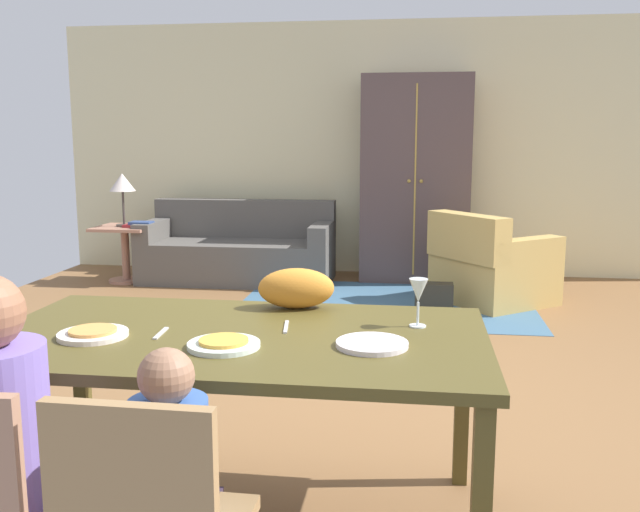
{
  "coord_description": "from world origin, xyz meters",
  "views": [
    {
      "loc": [
        0.41,
        -3.82,
        1.47
      ],
      "look_at": [
        -0.09,
        -0.21,
        0.85
      ],
      "focal_mm": 39.06,
      "sensor_mm": 36.0,
      "label": 1
    }
  ],
  "objects_px": {
    "plate_near_man": "(93,335)",
    "handbag": "(434,298)",
    "person_man": "(6,476)",
    "table_lamp": "(122,184)",
    "dining_table": "(238,350)",
    "wine_glass": "(418,293)",
    "cat": "(296,288)",
    "couch": "(239,251)",
    "book_upper": "(141,223)",
    "plate_near_woman": "(372,344)",
    "book_lower": "(135,226)",
    "armchair": "(490,268)",
    "armoire": "(415,179)",
    "plate_near_child": "(224,345)",
    "side_table": "(125,246)"
  },
  "relations": [
    {
      "from": "plate_near_man",
      "to": "handbag",
      "type": "height_order",
      "value": "plate_near_man"
    },
    {
      "from": "person_man",
      "to": "table_lamp",
      "type": "distance_m",
      "value": 5.35
    },
    {
      "from": "dining_table",
      "to": "handbag",
      "type": "relative_size",
      "value": 5.71
    },
    {
      "from": "wine_glass",
      "to": "cat",
      "type": "relative_size",
      "value": 0.58
    },
    {
      "from": "couch",
      "to": "book_upper",
      "type": "xyz_separation_m",
      "value": [
        -0.93,
        -0.3,
        0.32
      ]
    },
    {
      "from": "plate_near_man",
      "to": "plate_near_woman",
      "type": "relative_size",
      "value": 1.0
    },
    {
      "from": "dining_table",
      "to": "book_upper",
      "type": "height_order",
      "value": "dining_table"
    },
    {
      "from": "couch",
      "to": "book_lower",
      "type": "xyz_separation_m",
      "value": [
        -0.99,
        -0.31,
        0.29
      ]
    },
    {
      "from": "plate_near_man",
      "to": "wine_glass",
      "type": "height_order",
      "value": "wine_glass"
    },
    {
      "from": "plate_near_man",
      "to": "handbag",
      "type": "bearing_deg",
      "value": 69.68
    },
    {
      "from": "couch",
      "to": "armchair",
      "type": "distance_m",
      "value": 2.59
    },
    {
      "from": "plate_near_man",
      "to": "wine_glass",
      "type": "relative_size",
      "value": 1.34
    },
    {
      "from": "armchair",
      "to": "wine_glass",
      "type": "bearing_deg",
      "value": -100.08
    },
    {
      "from": "armoire",
      "to": "handbag",
      "type": "xyz_separation_m",
      "value": [
        0.18,
        -1.44,
        -0.92
      ]
    },
    {
      "from": "dining_table",
      "to": "cat",
      "type": "xyz_separation_m",
      "value": [
        0.15,
        0.41,
        0.15
      ]
    },
    {
      "from": "dining_table",
      "to": "plate_near_woman",
      "type": "relative_size",
      "value": 7.31
    },
    {
      "from": "plate_near_child",
      "to": "armoire",
      "type": "bearing_deg",
      "value": 82.91
    },
    {
      "from": "armchair",
      "to": "table_lamp",
      "type": "xyz_separation_m",
      "value": [
        -3.63,
        0.43,
        0.69
      ]
    },
    {
      "from": "side_table",
      "to": "plate_near_woman",
      "type": "bearing_deg",
      "value": -57.49
    },
    {
      "from": "side_table",
      "to": "handbag",
      "type": "xyz_separation_m",
      "value": [
        3.12,
        -0.9,
        -0.25
      ]
    },
    {
      "from": "person_man",
      "to": "plate_near_woman",
      "type": "bearing_deg",
      "value": 30.56
    },
    {
      "from": "armchair",
      "to": "side_table",
      "type": "xyz_separation_m",
      "value": [
        -3.63,
        0.43,
        0.06
      ]
    },
    {
      "from": "handbag",
      "to": "plate_near_child",
      "type": "bearing_deg",
      "value": -102.66
    },
    {
      "from": "person_man",
      "to": "book_lower",
      "type": "xyz_separation_m",
      "value": [
        -1.67,
        4.96,
        0.08
      ]
    },
    {
      "from": "book_upper",
      "to": "handbag",
      "type": "xyz_separation_m",
      "value": [
        2.92,
        -0.86,
        -0.49
      ]
    },
    {
      "from": "armoire",
      "to": "book_upper",
      "type": "xyz_separation_m",
      "value": [
        -2.74,
        -0.58,
        -0.43
      ]
    },
    {
      "from": "armoire",
      "to": "dining_table",
      "type": "bearing_deg",
      "value": -97.35
    },
    {
      "from": "plate_near_woman",
      "to": "table_lamp",
      "type": "relative_size",
      "value": 0.46
    },
    {
      "from": "armchair",
      "to": "handbag",
      "type": "relative_size",
      "value": 3.76
    },
    {
      "from": "dining_table",
      "to": "book_lower",
      "type": "height_order",
      "value": "dining_table"
    },
    {
      "from": "couch",
      "to": "book_upper",
      "type": "distance_m",
      "value": 1.03
    },
    {
      "from": "dining_table",
      "to": "plate_near_woman",
      "type": "bearing_deg",
      "value": -11.26
    },
    {
      "from": "plate_near_child",
      "to": "plate_near_woman",
      "type": "distance_m",
      "value": 0.51
    },
    {
      "from": "dining_table",
      "to": "wine_glass",
      "type": "xyz_separation_m",
      "value": [
        0.66,
        0.18,
        0.2
      ]
    },
    {
      "from": "armchair",
      "to": "cat",
      "type": "bearing_deg",
      "value": -108.55
    },
    {
      "from": "couch",
      "to": "table_lamp",
      "type": "distance_m",
      "value": 1.36
    },
    {
      "from": "armoire",
      "to": "handbag",
      "type": "bearing_deg",
      "value": -82.82
    },
    {
      "from": "person_man",
      "to": "armchair",
      "type": "distance_m",
      "value": 4.93
    },
    {
      "from": "dining_table",
      "to": "armoire",
      "type": "height_order",
      "value": "armoire"
    },
    {
      "from": "side_table",
      "to": "plate_near_child",
      "type": "bearing_deg",
      "value": -62.78
    },
    {
      "from": "book_lower",
      "to": "armoire",
      "type": "bearing_deg",
      "value": 11.98
    },
    {
      "from": "cat",
      "to": "plate_near_child",
      "type": "bearing_deg",
      "value": -114.09
    },
    {
      "from": "table_lamp",
      "to": "armoire",
      "type": "bearing_deg",
      "value": 10.45
    },
    {
      "from": "plate_near_child",
      "to": "armchair",
      "type": "distance_m",
      "value": 4.3
    },
    {
      "from": "plate_near_woman",
      "to": "plate_near_man",
      "type": "bearing_deg",
      "value": -178.86
    },
    {
      "from": "cat",
      "to": "handbag",
      "type": "height_order",
      "value": "cat"
    },
    {
      "from": "plate_near_woman",
      "to": "armoire",
      "type": "relative_size",
      "value": 0.12
    },
    {
      "from": "couch",
      "to": "book_lower",
      "type": "distance_m",
      "value": 1.08
    },
    {
      "from": "book_upper",
      "to": "armchair",
      "type": "bearing_deg",
      "value": -6.53
    },
    {
      "from": "plate_near_man",
      "to": "side_table",
      "type": "bearing_deg",
      "value": 112.21
    }
  ]
}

